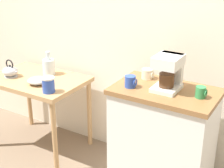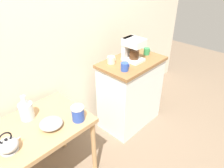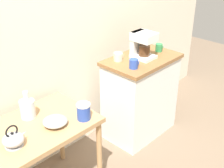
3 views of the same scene
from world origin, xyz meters
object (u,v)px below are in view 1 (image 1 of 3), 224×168
canister_enamel (48,85)px  coffee_maker (169,71)px  teakettle (11,71)px  glass_carafe_vase (49,66)px  bowl_stoneware (38,80)px  mug_tall_green (201,92)px  mug_small_cream (147,74)px  mug_blue (130,82)px

canister_enamel → coffee_maker: coffee_maker is taller
teakettle → glass_carafe_vase: 0.35m
glass_carafe_vase → canister_enamel: 0.43m
bowl_stoneware → mug_tall_green: size_ratio=2.31×
teakettle → coffee_maker: 1.53m
bowl_stoneware → canister_enamel: bearing=-24.4°
teakettle → glass_carafe_vase: bearing=41.8°
bowl_stoneware → coffee_maker: size_ratio=0.72×
teakettle → mug_tall_green: bearing=2.9°
teakettle → mug_small_cream: bearing=10.2°
mug_blue → mug_small_cream: size_ratio=0.93×
bowl_stoneware → mug_small_cream: size_ratio=1.97×
mug_small_cream → canister_enamel: bearing=-156.4°
bowl_stoneware → mug_blue: mug_blue is taller
teakettle → mug_blue: mug_blue is taller
bowl_stoneware → mug_small_cream: mug_small_cream is taller
teakettle → mug_blue: 1.27m
mug_blue → coffee_maker: bearing=23.6°
glass_carafe_vase → teakettle: bearing=-138.2°
mug_blue → mug_small_cream: mug_blue is taller
teakettle → mug_blue: bearing=0.4°
glass_carafe_vase → mug_tall_green: mug_tall_green is taller
mug_tall_green → bowl_stoneware: bearing=-176.2°
teakettle → coffee_maker: (1.51, 0.12, 0.25)m
canister_enamel → mug_blue: 0.74m
teakettle → mug_tall_green: mug_tall_green is taller
canister_enamel → mug_blue: bearing=8.3°
canister_enamel → bowl_stoneware: bearing=155.6°
bowl_stoneware → mug_blue: 0.93m
canister_enamel → coffee_maker: size_ratio=0.51×
bowl_stoneware → canister_enamel: size_ratio=1.41×
teakettle → mug_small_cream: mug_small_cream is taller
bowl_stoneware → mug_blue: bearing=0.7°
teakettle → mug_tall_green: size_ratio=2.20×
coffee_maker → teakettle: bearing=-175.5°
glass_carafe_vase → mug_small_cream: mug_small_cream is taller
glass_carafe_vase → coffee_maker: size_ratio=0.86×
canister_enamel → teakettle: bearing=170.0°
mug_blue → mug_small_cream: (0.03, 0.22, -0.00)m
glass_carafe_vase → mug_tall_green: (1.50, -0.15, 0.12)m
glass_carafe_vase → mug_small_cream: bearing=-0.2°
teakettle → glass_carafe_vase: size_ratio=0.80×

